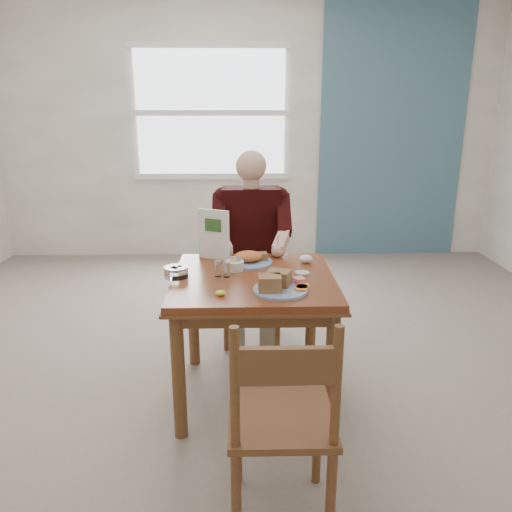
{
  "coord_description": "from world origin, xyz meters",
  "views": [
    {
      "loc": [
        -0.06,
        -2.65,
        1.66
      ],
      "look_at": [
        0.01,
        0.0,
        0.87
      ],
      "focal_mm": 35.0,
      "sensor_mm": 36.0,
      "label": 1
    }
  ],
  "objects_px": {
    "chair_far": "(251,276)",
    "diner": "(251,235)",
    "table": "(254,295)",
    "chair_near": "(282,422)",
    "far_plate": "(249,259)",
    "near_plate": "(278,284)"
  },
  "relations": [
    {
      "from": "table",
      "to": "far_plate",
      "type": "height_order",
      "value": "far_plate"
    },
    {
      "from": "near_plate",
      "to": "far_plate",
      "type": "height_order",
      "value": "near_plate"
    },
    {
      "from": "table",
      "to": "chair_near",
      "type": "height_order",
      "value": "chair_near"
    },
    {
      "from": "diner",
      "to": "far_plate",
      "type": "distance_m",
      "value": 0.47
    },
    {
      "from": "table",
      "to": "diner",
      "type": "distance_m",
      "value": 0.73
    },
    {
      "from": "chair_near",
      "to": "far_plate",
      "type": "relative_size",
      "value": 2.93
    },
    {
      "from": "chair_far",
      "to": "far_plate",
      "type": "bearing_deg",
      "value": -92.11
    },
    {
      "from": "chair_near",
      "to": "near_plate",
      "type": "distance_m",
      "value": 0.8
    },
    {
      "from": "chair_far",
      "to": "table",
      "type": "bearing_deg",
      "value": -90.0
    },
    {
      "from": "table",
      "to": "chair_far",
      "type": "xyz_separation_m",
      "value": [
        0.0,
        0.8,
        -0.16
      ]
    },
    {
      "from": "table",
      "to": "near_plate",
      "type": "xyz_separation_m",
      "value": [
        0.12,
        -0.23,
        0.15
      ]
    },
    {
      "from": "chair_far",
      "to": "far_plate",
      "type": "xyz_separation_m",
      "value": [
        -0.02,
        -0.56,
        0.3
      ]
    },
    {
      "from": "chair_far",
      "to": "far_plate",
      "type": "distance_m",
      "value": 0.63
    },
    {
      "from": "table",
      "to": "far_plate",
      "type": "distance_m",
      "value": 0.28
    },
    {
      "from": "chair_near",
      "to": "near_plate",
      "type": "relative_size",
      "value": 2.97
    },
    {
      "from": "chair_far",
      "to": "diner",
      "type": "xyz_separation_m",
      "value": [
        0.0,
        -0.09,
        0.33
      ]
    },
    {
      "from": "diner",
      "to": "far_plate",
      "type": "xyz_separation_m",
      "value": [
        -0.02,
        -0.47,
        -0.03
      ]
    },
    {
      "from": "table",
      "to": "diner",
      "type": "bearing_deg",
      "value": 90.0
    },
    {
      "from": "chair_far",
      "to": "chair_near",
      "type": "xyz_separation_m",
      "value": [
        0.09,
        -1.77,
        0.0
      ]
    },
    {
      "from": "chair_near",
      "to": "near_plate",
      "type": "xyz_separation_m",
      "value": [
        0.03,
        0.74,
        0.31
      ]
    },
    {
      "from": "chair_far",
      "to": "chair_near",
      "type": "height_order",
      "value": "same"
    },
    {
      "from": "chair_far",
      "to": "diner",
      "type": "bearing_deg",
      "value": -89.99
    }
  ]
}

